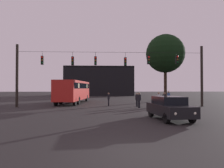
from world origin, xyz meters
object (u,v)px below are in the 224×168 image
at_px(pedestrian_crossing_left, 169,97).
at_px(pedestrian_crossing_right, 164,99).
at_px(pedestrian_far_side, 137,99).
at_px(tree_left_silhouette, 165,54).
at_px(city_bus, 74,89).
at_px(car_near_right, 169,107).
at_px(pedestrian_crossing_center, 159,98).
at_px(pedestrian_trailing, 139,99).
at_px(pedestrian_near_bus, 109,98).

relative_size(pedestrian_crossing_left, pedestrian_crossing_right, 1.07).
distance_m(pedestrian_crossing_right, pedestrian_far_side, 3.01).
bearing_deg(pedestrian_crossing_left, tree_left_silhouette, 74.91).
xyz_separation_m(city_bus, pedestrian_crossing_right, (10.44, -6.94, -0.96)).
xyz_separation_m(city_bus, tree_left_silhouette, (14.17, 4.69, 5.79)).
height_order(car_near_right, pedestrian_far_side, pedestrian_far_side).
bearing_deg(pedestrian_far_side, pedestrian_crossing_right, -26.99).
xyz_separation_m(pedestrian_crossing_center, pedestrian_trailing, (-2.47, -1.47, -0.01)).
bearing_deg(pedestrian_crossing_center, pedestrian_trailing, -149.17).
relative_size(pedestrian_crossing_left, pedestrian_crossing_center, 1.07).
height_order(city_bus, pedestrian_crossing_center, city_bus).
height_order(city_bus, pedestrian_far_side, city_bus).
bearing_deg(city_bus, car_near_right, -61.25).
bearing_deg(tree_left_silhouette, pedestrian_crossing_right, -107.78).
height_order(pedestrian_crossing_right, pedestrian_trailing, pedestrian_crossing_right).
relative_size(pedestrian_near_bus, pedestrian_far_side, 1.01).
height_order(car_near_right, pedestrian_near_bus, pedestrian_near_bus).
relative_size(pedestrian_crossing_center, pedestrian_far_side, 1.06).
relative_size(pedestrian_crossing_center, tree_left_silhouette, 0.15).
height_order(city_bus, pedestrian_crossing_left, city_bus).
xyz_separation_m(pedestrian_far_side, tree_left_silhouette, (6.41, 10.26, 6.81)).
height_order(city_bus, pedestrian_trailing, city_bus).
distance_m(pedestrian_crossing_center, tree_left_silhouette, 13.01).
height_order(pedestrian_crossing_right, tree_left_silhouette, tree_left_silhouette).
relative_size(city_bus, pedestrian_near_bus, 7.27).
bearing_deg(pedestrian_near_bus, tree_left_silhouette, 44.33).
bearing_deg(pedestrian_far_side, tree_left_silhouette, 58.00).
bearing_deg(pedestrian_crossing_center, pedestrian_far_side, 177.27).
relative_size(pedestrian_trailing, pedestrian_far_side, 1.05).
bearing_deg(pedestrian_trailing, pedestrian_crossing_right, 4.65).
bearing_deg(pedestrian_far_side, pedestrian_near_bus, 163.28).
height_order(pedestrian_crossing_right, pedestrian_far_side, pedestrian_crossing_right).
xyz_separation_m(car_near_right, pedestrian_trailing, (-0.57, 7.93, 0.10)).
distance_m(pedestrian_crossing_right, pedestrian_near_bus, 6.26).
distance_m(city_bus, tree_left_silhouette, 16.01).
height_order(pedestrian_trailing, tree_left_silhouette, tree_left_silhouette).
relative_size(pedestrian_crossing_right, pedestrian_near_bus, 1.05).
bearing_deg(tree_left_silhouette, pedestrian_trailing, -118.57).
bearing_deg(city_bus, pedestrian_far_side, -35.69).
relative_size(pedestrian_crossing_right, tree_left_silhouette, 0.15).
bearing_deg(tree_left_silhouette, pedestrian_crossing_center, -111.01).
xyz_separation_m(pedestrian_crossing_center, pedestrian_far_side, (-2.43, 0.12, -0.06)).
xyz_separation_m(pedestrian_trailing, tree_left_silhouette, (6.45, 11.85, 6.76)).
relative_size(pedestrian_crossing_left, pedestrian_far_side, 1.13).
bearing_deg(pedestrian_crossing_center, pedestrian_near_bus, 169.24).
xyz_separation_m(car_near_right, pedestrian_far_side, (-0.53, 9.52, 0.05)).
bearing_deg(car_near_right, pedestrian_trailing, 94.07).
xyz_separation_m(car_near_right, pedestrian_crossing_right, (2.16, 8.15, 0.11)).
height_order(pedestrian_crossing_left, tree_left_silhouette, tree_left_silhouette).
height_order(pedestrian_crossing_left, pedestrian_trailing, pedestrian_crossing_left).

